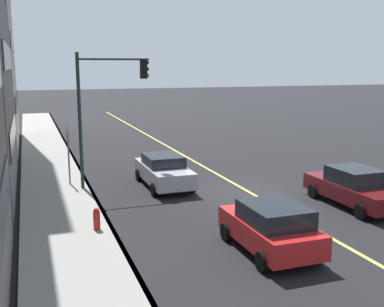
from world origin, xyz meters
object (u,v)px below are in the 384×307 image
(car_silver, at_px, (164,170))
(fire_hydrant, at_px, (97,221))
(car_red, at_px, (271,227))
(traffic_light_mast, at_px, (105,98))
(street_sign_post, at_px, (68,151))
(car_maroon, at_px, (354,187))

(car_silver, height_order, fire_hydrant, car_silver)
(car_silver, bearing_deg, car_red, -174.36)
(car_red, distance_m, traffic_light_mast, 10.68)
(car_silver, height_order, street_sign_post, street_sign_post)
(car_silver, distance_m, street_sign_post, 4.67)
(car_silver, bearing_deg, street_sign_post, 71.73)
(car_red, relative_size, car_silver, 0.83)
(car_silver, relative_size, fire_hydrant, 4.94)
(car_red, bearing_deg, traffic_light_mast, 20.58)
(traffic_light_mast, height_order, fire_hydrant, traffic_light_mast)
(car_red, bearing_deg, car_silver, 5.64)
(car_maroon, bearing_deg, street_sign_post, 56.55)
(car_red, xyz_separation_m, street_sign_post, (10.42, 5.22, 0.94))
(car_silver, relative_size, traffic_light_mast, 0.73)
(car_silver, height_order, traffic_light_mast, traffic_light_mast)
(car_maroon, distance_m, street_sign_post, 13.12)
(traffic_light_mast, height_order, street_sign_post, traffic_light_mast)
(street_sign_post, xyz_separation_m, fire_hydrant, (-6.92, -0.30, -1.30))
(fire_hydrant, bearing_deg, car_red, -125.47)
(car_maroon, bearing_deg, traffic_light_mast, 55.98)
(car_silver, bearing_deg, fire_hydrant, 143.68)
(car_red, bearing_deg, street_sign_post, 26.62)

